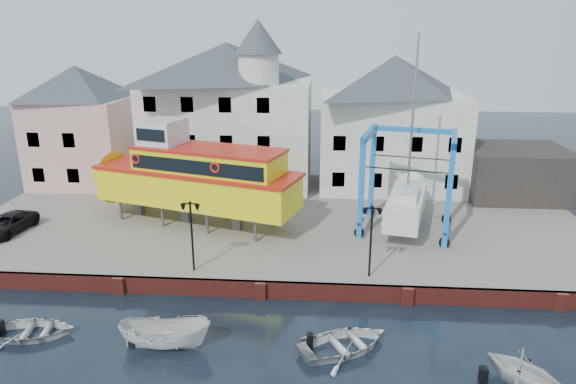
{
  "coord_description": "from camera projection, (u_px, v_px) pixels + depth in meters",
  "views": [
    {
      "loc": [
        3.39,
        -25.09,
        14.25
      ],
      "look_at": [
        1.0,
        7.0,
        4.0
      ],
      "focal_mm": 32.0,
      "sensor_mm": 36.0,
      "label": 1
    }
  ],
  "objects": [
    {
      "name": "van",
      "position": [
        7.0,
        224.0,
        34.77
      ],
      "size": [
        2.57,
        4.73,
        1.26
      ],
      "primitive_type": "imported",
      "rotation": [
        0.0,
        0.0,
        -0.11
      ],
      "color": "black",
      "rests_on": "hardstanding"
    },
    {
      "name": "hardstanding",
      "position": [
        279.0,
        220.0,
        38.71
      ],
      "size": [
        44.0,
        22.0,
        1.0
      ],
      "primitive_type": "cube",
      "color": "#69655D",
      "rests_on": "ground"
    },
    {
      "name": "motorboat_b",
      "position": [
        344.0,
        349.0,
        23.89
      ],
      "size": [
        5.4,
        4.9,
        0.92
      ],
      "primitive_type": "imported",
      "rotation": [
        0.0,
        0.0,
        2.07
      ],
      "color": "silver",
      "rests_on": "ground"
    },
    {
      "name": "shed_dark",
      "position": [
        514.0,
        172.0,
        42.3
      ],
      "size": [
        8.0,
        7.0,
        4.0
      ],
      "primitive_type": "cube",
      "color": "#272423",
      "rests_on": "hardstanding"
    },
    {
      "name": "building_white_right",
      "position": [
        392.0,
        123.0,
        43.82
      ],
      "size": [
        12.0,
        8.0,
        11.2
      ],
      "color": "beige",
      "rests_on": "hardstanding"
    },
    {
      "name": "building_pink",
      "position": [
        81.0,
        126.0,
        44.92
      ],
      "size": [
        8.0,
        7.0,
        10.3
      ],
      "color": "#D3A09A",
      "rests_on": "hardstanding"
    },
    {
      "name": "lamp_post_right",
      "position": [
        372.0,
        223.0,
        27.86
      ],
      "size": [
        1.12,
        0.32,
        4.2
      ],
      "color": "black",
      "rests_on": "hardstanding"
    },
    {
      "name": "quay_wall",
      "position": [
        261.0,
        289.0,
        28.36
      ],
      "size": [
        44.0,
        0.47,
        1.0
      ],
      "color": "maroon",
      "rests_on": "ground"
    },
    {
      "name": "lamp_post_left",
      "position": [
        191.0,
        218.0,
        28.56
      ],
      "size": [
        1.12,
        0.32,
        4.2
      ],
      "color": "black",
      "rests_on": "hardstanding"
    },
    {
      "name": "motorboat_d",
      "position": [
        33.0,
        336.0,
        24.95
      ],
      "size": [
        4.41,
        3.44,
        0.84
      ],
      "primitive_type": "imported",
      "rotation": [
        0.0,
        0.0,
        1.72
      ],
      "color": "silver",
      "rests_on": "ground"
    },
    {
      "name": "motorboat_a",
      "position": [
        166.0,
        348.0,
        24.02
      ],
      "size": [
        4.38,
        1.77,
        1.67
      ],
      "primitive_type": "imported",
      "rotation": [
        0.0,
        0.0,
        1.6
      ],
      "color": "silver",
      "rests_on": "ground"
    },
    {
      "name": "tour_boat",
      "position": [
        184.0,
        176.0,
        35.95
      ],
      "size": [
        17.19,
        8.87,
        7.3
      ],
      "rotation": [
        0.0,
        0.0,
        -0.31
      ],
      "color": "#59595E",
      "rests_on": "hardstanding"
    },
    {
      "name": "travel_lift",
      "position": [
        407.0,
        196.0,
        35.49
      ],
      "size": [
        7.06,
        8.95,
        13.1
      ],
      "rotation": [
        0.0,
        0.0,
        -0.24
      ],
      "color": "#126FB2",
      "rests_on": "hardstanding"
    },
    {
      "name": "building_white_main",
      "position": [
        230.0,
        113.0,
        44.0
      ],
      "size": [
        14.0,
        8.3,
        14.0
      ],
      "color": "beige",
      "rests_on": "hardstanding"
    },
    {
      "name": "ground",
      "position": [
        261.0,
        298.0,
        28.41
      ],
      "size": [
        140.0,
        140.0,
        0.0
      ],
      "primitive_type": "plane",
      "color": "black",
      "rests_on": "ground"
    }
  ]
}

